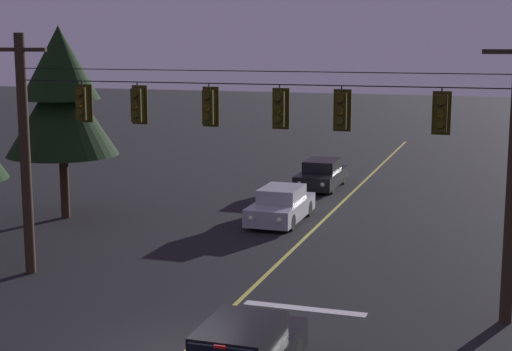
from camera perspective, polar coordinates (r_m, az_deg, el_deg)
The scene contains 12 objects.
lane_centre_stripe at distance 28.13m, azimuth 3.14°, elevation -4.97°, with size 0.14×60.00×0.01m, color #D1C64C.
stop_bar_paint at distance 21.56m, azimuth 3.55°, elevation -9.64°, with size 3.40×0.36×0.01m, color silver.
signal_span_assembly at distance 21.70m, azimuth -0.81°, elevation 0.99°, with size 15.98×0.32×7.41m.
traffic_light_leftmost at distance 23.60m, azimuth -12.54°, elevation 5.15°, with size 0.48×0.41×1.22m.
traffic_light_left_inner at distance 22.75m, azimuth -8.64°, elevation 5.10°, with size 0.48×0.41×1.22m.
traffic_light_centre at distance 21.86m, azimuth -3.46°, elevation 5.01°, with size 0.48×0.41×1.22m.
traffic_light_right_inner at distance 21.21m, azimuth 1.71°, elevation 4.87°, with size 0.48×0.41×1.22m.
traffic_light_rightmost at distance 20.80m, azimuth 6.22°, elevation 4.72°, with size 0.48×0.41×1.22m.
traffic_light_far_right at distance 20.44m, azimuth 13.33°, elevation 4.42°, with size 0.48×0.41×1.22m.
car_oncoming_lead at distance 31.36m, azimuth 1.83°, elevation -2.20°, with size 1.80×4.42×1.39m.
car_oncoming_trailing at distance 38.61m, azimuth 4.80°, elevation 0.05°, with size 1.80×4.42×1.39m.
tree_verge_near at distance 32.36m, azimuth -14.03°, elevation 5.54°, with size 4.48×4.48×7.76m.
Camera 1 is at (6.88, -15.55, 7.19)m, focal length 54.92 mm.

